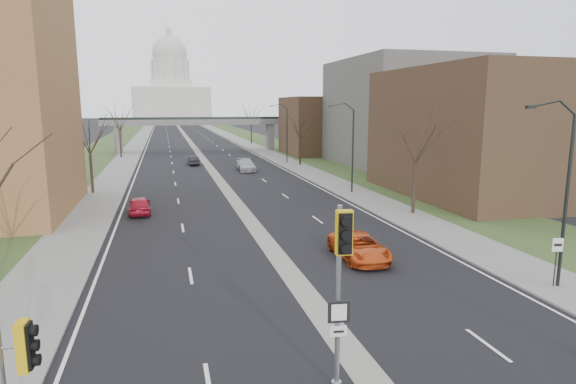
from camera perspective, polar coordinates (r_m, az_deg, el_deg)
name	(u,v)px	position (r m, az deg, el deg)	size (l,w,h in m)	color
road_surface	(183,132)	(162.13, -12.39, 6.95)	(20.00, 600.00, 0.01)	black
median_strip	(183,132)	(162.13, -12.39, 6.95)	(1.20, 600.00, 0.02)	gray
sidewalk_right	(219,131)	(163.01, -8.14, 7.12)	(4.00, 600.00, 0.12)	gray
sidewalk_left	(144,132)	(162.13, -16.66, 6.78)	(4.00, 600.00, 0.12)	gray
grass_verge_right	(237,131)	(163.79, -6.04, 7.18)	(8.00, 600.00, 0.10)	#263C1B
grass_verge_left	(125,133)	(162.46, -18.79, 6.67)	(8.00, 600.00, 0.10)	#263C1B
commercial_block_near	(489,133)	(49.90, 22.70, 6.51)	(16.00, 20.00, 12.00)	#453120
commercial_block_mid	(406,113)	(72.30, 13.80, 9.09)	(18.00, 22.00, 15.00)	#626059
commercial_block_far	(326,126)	(86.53, 4.50, 7.83)	(14.00, 14.00, 10.00)	#453120
pedestrian_bridge	(197,126)	(92.07, -10.79, 7.73)	(34.00, 3.00, 6.45)	slate
capitol	(171,90)	(332.00, -13.68, 11.66)	(48.00, 42.00, 55.75)	silver
streetlight_near	(557,142)	(24.66, 29.31, 5.22)	(2.61, 0.20, 8.70)	black
streetlight_mid	(346,122)	(47.00, 6.84, 8.20)	(2.61, 0.20, 8.70)	black
streetlight_far	(282,116)	(71.85, -0.76, 8.94)	(2.61, 0.20, 8.70)	black
tree_left_b	(88,130)	(50.34, -22.58, 6.80)	(6.75, 6.75, 8.81)	#382B21
tree_left_c	(119,115)	(84.10, -19.44, 8.61)	(7.65, 7.65, 9.99)	#382B21
tree_right_a	(417,131)	(38.82, 15.01, 7.05)	(7.20, 7.20, 9.40)	#382B21
tree_right_b	(300,125)	(69.50, 1.46, 7.96)	(6.30, 6.30, 8.22)	#382B21
tree_right_c	(251,112)	(108.48, -4.41, 9.38)	(7.65, 7.65, 9.99)	#382B21
signal_pole_left	(3,339)	(12.68, -30.67, -14.73)	(1.00, 0.93, 5.34)	gray
signal_pole_median	(341,267)	(13.98, 6.34, -8.82)	(0.66, 0.95, 5.73)	gray
speed_limit_sign	(556,253)	(25.91, 29.22, -6.35)	(0.50, 0.15, 2.35)	black
car_left_near	(140,205)	(40.19, -17.18, -1.49)	(1.68, 4.17, 1.42)	#A91327
car_left_far	(193,161)	(71.53, -11.16, 3.68)	(1.37, 3.94, 1.30)	black
car_right_near	(359,247)	(27.56, 8.43, -6.42)	(2.35, 5.09, 1.41)	#C94615
car_right_mid	(246,165)	(63.97, -4.98, 3.18)	(2.11, 5.19, 1.51)	#A6A7AE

